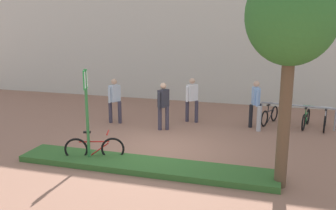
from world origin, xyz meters
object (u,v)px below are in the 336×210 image
object	(u,v)px
bollard_steel	(259,119)
person_suited_navy	(163,103)
bike_rack_cluster	(297,117)
parking_sign_post	(87,103)
person_shirt_blue	(115,98)
bike_at_sign	(95,149)
tree_sidewalk	(292,18)
person_shirt_white	(256,101)
person_casual_tan	(192,97)

from	to	relation	value
bollard_steel	person_suited_navy	size ratio (longest dim) A/B	0.52
bike_rack_cluster	parking_sign_post	bearing A→B (deg)	-136.42
bike_rack_cluster	person_shirt_blue	distance (m)	6.85
person_shirt_blue	bike_rack_cluster	bearing A→B (deg)	12.39
bike_at_sign	bike_rack_cluster	distance (m)	7.64
tree_sidewalk	bollard_steel	bearing A→B (deg)	99.35
person_shirt_white	parking_sign_post	bearing A→B (deg)	-130.25
tree_sidewalk	person_shirt_white	bearing A→B (deg)	100.32
person_suited_navy	person_shirt_blue	world-z (taller)	same
tree_sidewalk	bike_rack_cluster	xyz separation A→B (m)	(0.58, 5.48, -3.56)
parking_sign_post	person_shirt_white	bearing A→B (deg)	49.75
bike_rack_cluster	bollard_steel	bearing A→B (deg)	-142.61
person_casual_tan	person_suited_navy	distance (m)	1.53
bollard_steel	person_shirt_blue	size ratio (longest dim) A/B	0.52
bike_at_sign	person_shirt_white	distance (m)	6.31
person_casual_tan	bollard_steel	bearing A→B (deg)	-11.54
bollard_steel	tree_sidewalk	bearing A→B (deg)	-80.65
person_shirt_white	person_shirt_blue	world-z (taller)	same
bollard_steel	person_shirt_white	size ratio (longest dim) A/B	0.52
bike_rack_cluster	person_suited_navy	bearing A→B (deg)	-158.46
parking_sign_post	person_suited_navy	bearing A→B (deg)	73.56
parking_sign_post	bike_at_sign	distance (m)	1.36
person_suited_navy	bike_rack_cluster	bearing A→B (deg)	21.54
bike_rack_cluster	person_casual_tan	size ratio (longest dim) A/B	1.53
person_shirt_white	bike_rack_cluster	bearing A→B (deg)	17.16
person_casual_tan	person_suited_navy	size ratio (longest dim) A/B	1.00
person_casual_tan	person_suited_navy	xyz separation A→B (m)	(-0.73, -1.34, 0.00)
bike_at_sign	person_shirt_white	size ratio (longest dim) A/B	0.93
bike_rack_cluster	person_suited_navy	distance (m)	4.99
bike_at_sign	person_casual_tan	xyz separation A→B (m)	(1.69, 4.75, 0.63)
tree_sidewalk	bollard_steel	world-z (taller)	tree_sidewalk
bike_at_sign	person_shirt_white	world-z (taller)	person_shirt_white
bike_at_sign	tree_sidewalk	bearing A→B (deg)	-2.88
parking_sign_post	person_suited_navy	world-z (taller)	parking_sign_post
bike_rack_cluster	person_shirt_white	size ratio (longest dim) A/B	1.53
parking_sign_post	bollard_steel	bearing A→B (deg)	45.23
tree_sidewalk	person_suited_navy	bearing A→B (deg)	137.78
bike_at_sign	person_shirt_blue	distance (m)	3.97
bike_at_sign	bollard_steel	distance (m)	6.00
person_casual_tan	bike_at_sign	bearing A→B (deg)	-109.65
bike_rack_cluster	person_shirt_white	xyz separation A→B (m)	(-1.49, -0.46, 0.64)
parking_sign_post	bike_at_sign	bearing A→B (deg)	60.76
person_casual_tan	person_shirt_white	size ratio (longest dim) A/B	1.00
bike_rack_cluster	person_casual_tan	distance (m)	3.96
bike_rack_cluster	bike_at_sign	bearing A→B (deg)	-136.83
parking_sign_post	person_shirt_blue	size ratio (longest dim) A/B	1.51
bike_at_sign	bike_rack_cluster	bearing A→B (deg)	43.17
bike_rack_cluster	person_casual_tan	bearing A→B (deg)	-172.95
person_casual_tan	person_shirt_white	xyz separation A→B (m)	(2.39, 0.02, 0.00)
bike_at_sign	bike_rack_cluster	size ratio (longest dim) A/B	0.61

